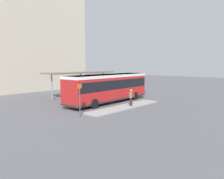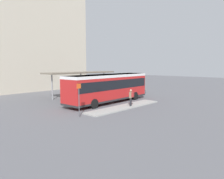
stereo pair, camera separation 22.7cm
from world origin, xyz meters
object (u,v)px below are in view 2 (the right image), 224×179
(bicycle_white, at_px, (141,92))
(bicycle_green, at_px, (137,91))
(platform_sign, at_px, (79,99))
(city_bus, at_px, (109,86))
(pedestrian_waiting, at_px, (131,96))
(bicycle_black, at_px, (133,91))
(potted_planter_near_shelter, at_px, (94,92))

(bicycle_white, xyz_separation_m, bicycle_green, (-0.00, 0.70, -0.02))
(platform_sign, bearing_deg, city_bus, 23.60)
(pedestrian_waiting, xyz_separation_m, bicycle_black, (8.87, 6.39, -0.76))
(pedestrian_waiting, distance_m, potted_planter_near_shelter, 8.28)
(bicycle_green, xyz_separation_m, platform_sign, (-15.20, -5.03, 1.20))
(bicycle_black, xyz_separation_m, platform_sign, (-15.18, -5.73, 1.21))
(city_bus, bearing_deg, bicycle_white, 7.28)
(bicycle_black, height_order, potted_planter_near_shelter, potted_planter_near_shelter)
(city_bus, bearing_deg, bicycle_black, 16.34)
(city_bus, relative_size, pedestrian_waiting, 6.82)
(bicycle_white, bearing_deg, bicycle_black, 176.54)
(city_bus, height_order, bicycle_white, city_bus)
(bicycle_white, bearing_deg, city_bus, -85.06)
(platform_sign, bearing_deg, bicycle_green, 18.31)
(bicycle_green, distance_m, potted_planter_near_shelter, 7.04)
(bicycle_green, height_order, platform_sign, platform_sign)
(pedestrian_waiting, bearing_deg, city_bus, -27.80)
(potted_planter_near_shelter, xyz_separation_m, platform_sign, (-8.54, -7.30, 0.91))
(pedestrian_waiting, distance_m, bicycle_white, 10.22)
(bicycle_white, distance_m, bicycle_black, 1.40)
(bicycle_white, bearing_deg, platform_sign, -78.33)
(city_bus, relative_size, bicycle_green, 7.11)
(potted_planter_near_shelter, bearing_deg, bicycle_black, -13.30)
(city_bus, height_order, potted_planter_near_shelter, city_bus)
(bicycle_black, bearing_deg, bicycle_white, -3.30)
(bicycle_black, relative_size, platform_sign, 0.58)
(city_bus, distance_m, platform_sign, 7.44)
(bicycle_green, xyz_separation_m, potted_planter_near_shelter, (-6.66, 2.27, 0.29))
(bicycle_black, bearing_deg, platform_sign, -73.38)
(potted_planter_near_shelter, bearing_deg, platform_sign, -139.47)
(bicycle_black, distance_m, potted_planter_near_shelter, 6.83)
(bicycle_white, height_order, bicycle_black, bicycle_white)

